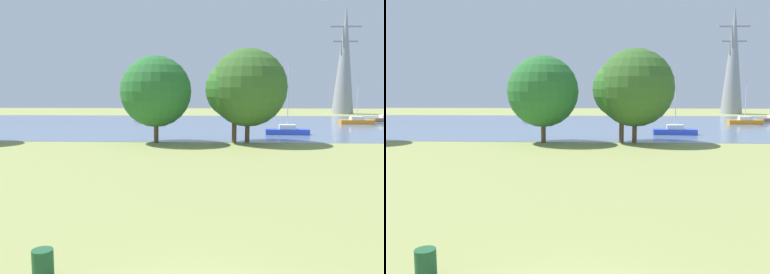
% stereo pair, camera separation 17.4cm
% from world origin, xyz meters
% --- Properties ---
extents(ground_plane, '(160.00, 160.00, 0.00)m').
position_xyz_m(ground_plane, '(0.00, 22.00, 0.00)').
color(ground_plane, '#8C9351').
extents(litter_bin, '(0.56, 0.56, 0.80)m').
position_xyz_m(litter_bin, '(-4.19, 1.95, 0.40)').
color(litter_bin, '#1E512D').
rests_on(litter_bin, ground).
extents(water_surface, '(140.00, 40.00, 0.02)m').
position_xyz_m(water_surface, '(0.00, 50.00, 0.01)').
color(water_surface, slate).
rests_on(water_surface, ground).
extents(sailboat_orange, '(4.83, 1.58, 6.96)m').
position_xyz_m(sailboat_orange, '(21.90, 51.84, 0.46)').
color(sailboat_orange, orange).
rests_on(sailboat_orange, water_surface).
extents(sailboat_gray, '(5.01, 2.52, 7.80)m').
position_xyz_m(sailboat_gray, '(-9.77, 58.03, 0.47)').
color(sailboat_gray, gray).
rests_on(sailboat_gray, water_surface).
extents(sailboat_blue, '(4.90, 1.87, 7.71)m').
position_xyz_m(sailboat_blue, '(9.00, 37.29, 0.47)').
color(sailboat_blue, blue).
rests_on(sailboat_blue, water_surface).
extents(tree_east_far, '(6.70, 6.70, 8.22)m').
position_xyz_m(tree_east_far, '(-4.82, 29.60, 4.86)').
color(tree_east_far, brown).
rests_on(tree_east_far, ground).
extents(tree_west_far, '(5.57, 5.57, 7.87)m').
position_xyz_m(tree_west_far, '(2.59, 30.08, 5.07)').
color(tree_west_far, brown).
rests_on(tree_west_far, ground).
extents(tree_west_near, '(7.35, 7.35, 8.90)m').
position_xyz_m(tree_west_near, '(3.83, 30.10, 5.22)').
color(tree_west_near, brown).
rests_on(tree_west_near, ground).
extents(electricity_pylon, '(6.40, 4.40, 22.50)m').
position_xyz_m(electricity_pylon, '(28.30, 77.96, 11.26)').
color(electricity_pylon, gray).
rests_on(electricity_pylon, ground).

